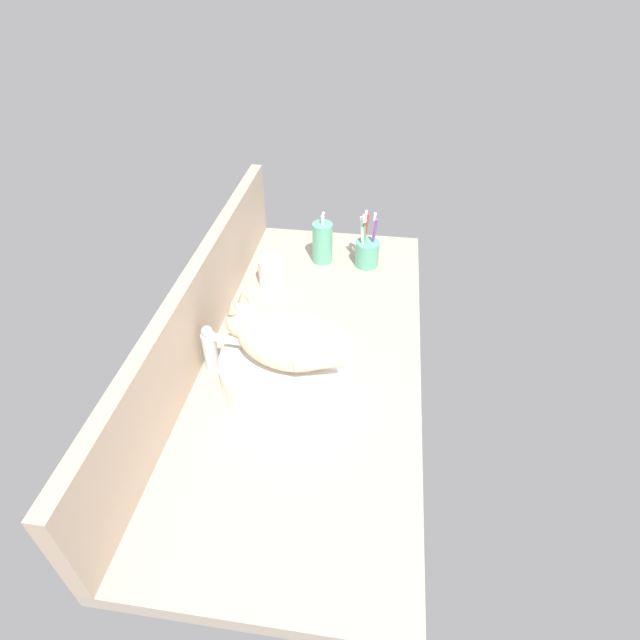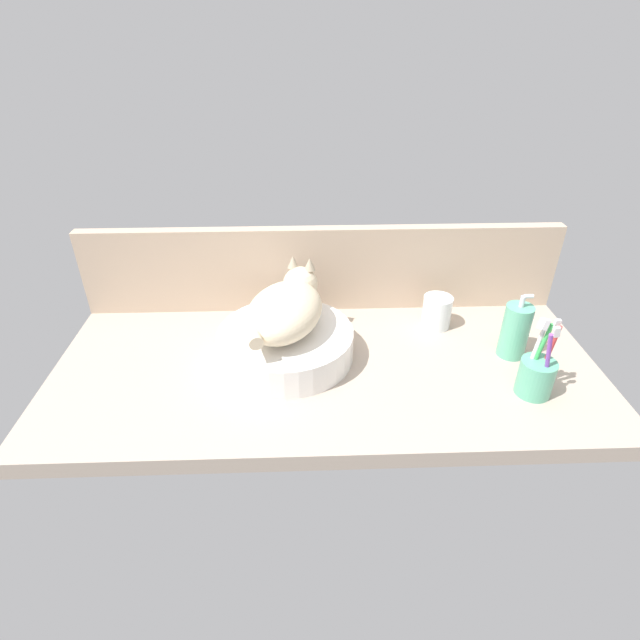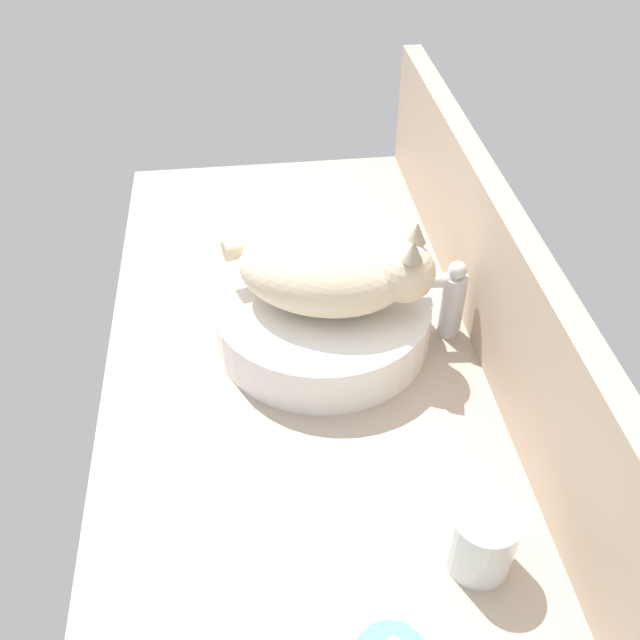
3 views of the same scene
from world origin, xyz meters
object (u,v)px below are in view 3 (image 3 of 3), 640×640
object	(u,v)px
cat	(332,270)
water_glass	(481,542)
sink_basin	(323,318)
faucet	(446,296)

from	to	relation	value
cat	water_glass	bearing A→B (deg)	16.36
sink_basin	faucet	world-z (taller)	faucet
sink_basin	cat	bearing A→B (deg)	74.45
sink_basin	cat	distance (cm)	9.63
sink_basin	faucet	distance (cm)	19.15
faucet	sink_basin	bearing A→B (deg)	-93.71
cat	faucet	bearing A→B (deg)	87.21
cat	faucet	world-z (taller)	cat
sink_basin	water_glass	bearing A→B (deg)	17.92
faucet	water_glass	xyz separation A→B (cm)	(39.28, -5.69, -3.44)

